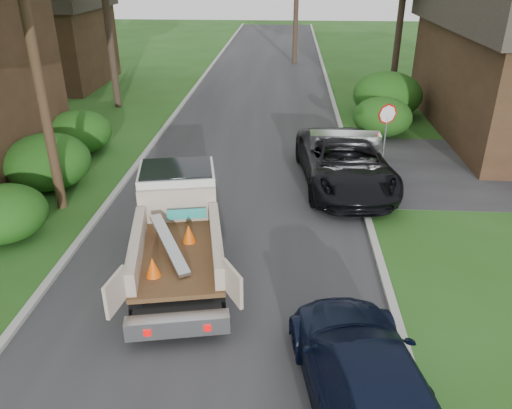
{
  "coord_description": "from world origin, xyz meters",
  "views": [
    {
      "loc": [
        1.59,
        -8.84,
        7.11
      ],
      "look_at": [
        0.82,
        3.13,
        1.2
      ],
      "focal_mm": 35.0,
      "sensor_mm": 36.0,
      "label": 1
    }
  ],
  "objects_px": {
    "stop_sign": "(387,123)",
    "navy_suv": "(367,380)",
    "flatbed_truck": "(178,217)",
    "house_left_far": "(41,34)",
    "black_pickup": "(344,162)",
    "utility_pole": "(31,38)"
  },
  "relations": [
    {
      "from": "flatbed_truck",
      "to": "utility_pole",
      "type": "bearing_deg",
      "value": 137.99
    },
    {
      "from": "stop_sign",
      "to": "navy_suv",
      "type": "relative_size",
      "value": 0.5
    },
    {
      "from": "stop_sign",
      "to": "utility_pole",
      "type": "height_order",
      "value": "utility_pole"
    },
    {
      "from": "stop_sign",
      "to": "navy_suv",
      "type": "xyz_separation_m",
      "value": [
        -2.14,
        -11.5,
        -1.05
      ]
    },
    {
      "from": "house_left_far",
      "to": "black_pickup",
      "type": "bearing_deg",
      "value": -40.54
    },
    {
      "from": "utility_pole",
      "to": "black_pickup",
      "type": "height_order",
      "value": "utility_pole"
    },
    {
      "from": "house_left_far",
      "to": "black_pickup",
      "type": "relative_size",
      "value": 1.24
    },
    {
      "from": "black_pickup",
      "to": "navy_suv",
      "type": "bearing_deg",
      "value": -98.78
    },
    {
      "from": "stop_sign",
      "to": "utility_pole",
      "type": "distance_m",
      "value": 11.91
    },
    {
      "from": "utility_pole",
      "to": "navy_suv",
      "type": "bearing_deg",
      "value": -41.21
    },
    {
      "from": "utility_pole",
      "to": "navy_suv",
      "type": "relative_size",
      "value": 2.0
    },
    {
      "from": "house_left_far",
      "to": "black_pickup",
      "type": "xyz_separation_m",
      "value": [
        17.1,
        -14.63,
        -2.2
      ]
    },
    {
      "from": "house_left_far",
      "to": "navy_suv",
      "type": "distance_m",
      "value": 29.66
    },
    {
      "from": "stop_sign",
      "to": "utility_pole",
      "type": "bearing_deg",
      "value": -159.38
    },
    {
      "from": "flatbed_truck",
      "to": "navy_suv",
      "type": "xyz_separation_m",
      "value": [
        4.21,
        -4.86,
        -0.42
      ]
    },
    {
      "from": "stop_sign",
      "to": "flatbed_truck",
      "type": "relative_size",
      "value": 0.42
    },
    {
      "from": "stop_sign",
      "to": "navy_suv",
      "type": "distance_m",
      "value": 11.74
    },
    {
      "from": "stop_sign",
      "to": "house_left_far",
      "type": "height_order",
      "value": "house_left_far"
    },
    {
      "from": "black_pickup",
      "to": "stop_sign",
      "type": "bearing_deg",
      "value": 39.81
    },
    {
      "from": "flatbed_truck",
      "to": "house_left_far",
      "type": "bearing_deg",
      "value": 111.3
    },
    {
      "from": "utility_pole",
      "to": "house_left_far",
      "type": "bearing_deg",
      "value": 115.23
    },
    {
      "from": "house_left_far",
      "to": "navy_suv",
      "type": "bearing_deg",
      "value": -55.94
    }
  ]
}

